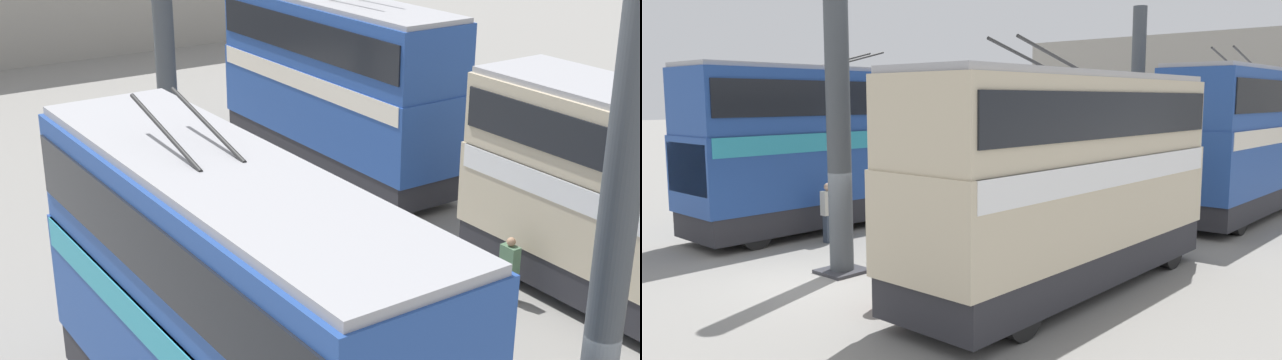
% 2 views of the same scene
% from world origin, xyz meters
% --- Properties ---
extents(support_column_near, '(1.05, 1.05, 8.14)m').
position_xyz_m(support_column_near, '(0.99, 0.00, 3.94)').
color(support_column_near, '#42474C').
rests_on(support_column_near, ground_plane).
extents(support_column_far, '(1.05, 1.05, 8.14)m').
position_xyz_m(support_column_far, '(16.76, 0.00, 3.94)').
color(support_column_far, '#42474C').
rests_on(support_column_far, ground_plane).
extents(bus_left_far, '(9.51, 2.54, 5.98)m').
position_xyz_m(bus_left_far, '(15.16, -4.84, 3.05)').
color(bus_left_far, black).
rests_on(bus_left_far, ground_plane).
extents(bus_right_near, '(9.27, 2.54, 5.91)m').
position_xyz_m(bus_right_near, '(4.07, 4.84, 3.00)').
color(bus_right_near, black).
rests_on(bus_right_near, ground_plane).
extents(person_by_left_row, '(0.42, 0.24, 1.54)m').
position_xyz_m(person_by_left_row, '(5.87, -3.07, 0.81)').
color(person_by_left_row, '#384251').
rests_on(person_by_left_row, ground_plane).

